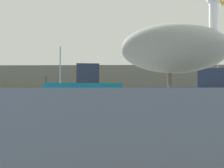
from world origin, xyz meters
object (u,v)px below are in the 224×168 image
pelican (176,47)px  fishing_boat_teal (84,86)px  mooring_buoy (199,102)px  fishing_boat_blue (203,88)px

pelican → fishing_boat_teal: bearing=105.0°
pelican → mooring_buoy: (2.37, 8.13, -0.92)m
fishing_boat_blue → pelican: bearing=-82.1°
fishing_boat_teal → mooring_buoy: 16.96m
pelican → fishing_boat_blue: fishing_boat_blue is taller
fishing_boat_blue → mooring_buoy: 14.43m
fishing_boat_blue → mooring_buoy: (-4.05, -13.84, -0.51)m
fishing_boat_teal → pelican: bearing=90.6°
fishing_boat_blue → fishing_boat_teal: size_ratio=1.10×
fishing_boat_blue → fishing_boat_teal: 10.65m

